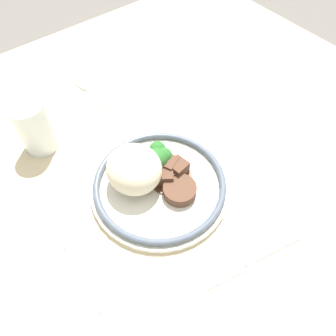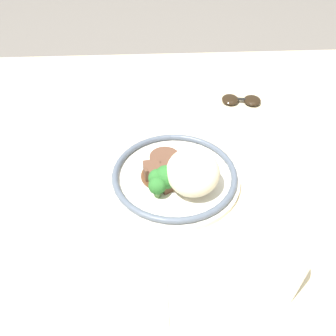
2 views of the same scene
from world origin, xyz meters
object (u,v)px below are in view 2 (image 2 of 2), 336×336
object	(u,v)px
plate	(177,174)
fork	(160,121)
sunglasses	(241,100)
juice_glass	(277,270)
knife	(269,174)

from	to	relation	value
plate	fork	distance (m)	0.21
fork	sunglasses	bearing A→B (deg)	31.80
juice_glass	knife	world-z (taller)	juice_glass
knife	juice_glass	bearing A→B (deg)	-11.23
plate	knife	size ratio (longest dim) A/B	1.20
fork	plate	bearing A→B (deg)	-71.50
plate	knife	xyz separation A→B (m)	(-0.02, 0.18, -0.02)
plate	fork	world-z (taller)	plate
plate	sunglasses	size ratio (longest dim) A/B	2.39
juice_glass	sunglasses	size ratio (longest dim) A/B	1.03
plate	juice_glass	distance (m)	0.25
fork	knife	bearing A→B (deg)	-30.71
plate	juice_glass	size ratio (longest dim) A/B	2.33
fork	knife	distance (m)	0.28
fork	knife	world-z (taller)	same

